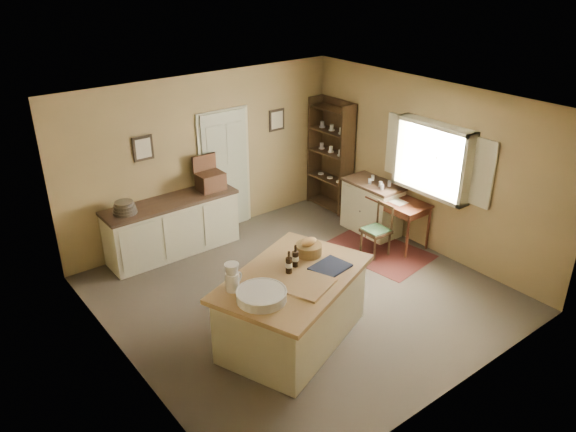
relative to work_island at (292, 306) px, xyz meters
name	(u,v)px	position (x,y,z in m)	size (l,w,h in m)	color
ground	(301,294)	(0.72, 0.71, -0.48)	(5.00, 5.00, 0.00)	brown
wall_back	(205,157)	(0.72, 3.21, 0.87)	(5.00, 0.10, 2.70)	#9B8050
wall_front	(461,290)	(0.72, -1.79, 0.87)	(5.00, 0.10, 2.70)	#9B8050
wall_left	(120,267)	(-1.78, 0.71, 0.87)	(0.10, 5.00, 2.70)	#9B8050
wall_right	(426,166)	(3.22, 0.71, 0.87)	(0.10, 5.00, 2.70)	#9B8050
ceiling	(303,106)	(0.72, 0.71, 2.22)	(5.00, 5.00, 0.00)	silver
door	(225,170)	(1.07, 3.18, 0.57)	(0.97, 0.06, 2.11)	#ABAF94
framed_prints	(215,133)	(0.92, 3.18, 1.24)	(2.82, 0.02, 0.38)	black
window	(435,159)	(3.14, 0.51, 1.07)	(0.25, 1.99, 1.12)	#C1BB99
work_island	(292,306)	(0.00, 0.00, 0.00)	(2.25, 1.86, 1.20)	#C1BB99
sideboard	(173,225)	(-0.10, 2.91, 0.00)	(2.13, 0.61, 1.18)	#C1BB99
rug	(377,251)	(2.47, 0.91, -0.48)	(1.10, 1.60, 0.01)	#571D1C
writing_desk	(399,206)	(2.92, 0.93, 0.19)	(0.58, 0.95, 0.82)	#3C1B10
desk_chair	(376,231)	(2.37, 0.88, -0.07)	(0.38, 0.38, 0.82)	black
right_cabinet	(372,207)	(2.92, 1.50, -0.02)	(0.56, 1.01, 0.99)	#C1BB99
shelving_unit	(332,155)	(3.07, 2.71, 0.53)	(0.34, 0.91, 2.03)	black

